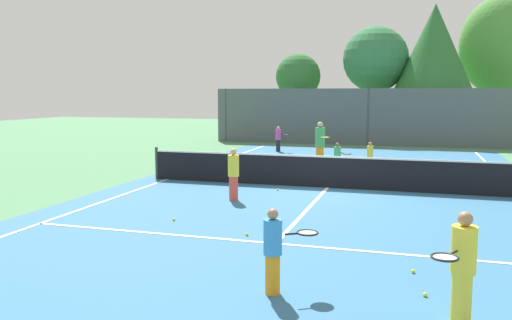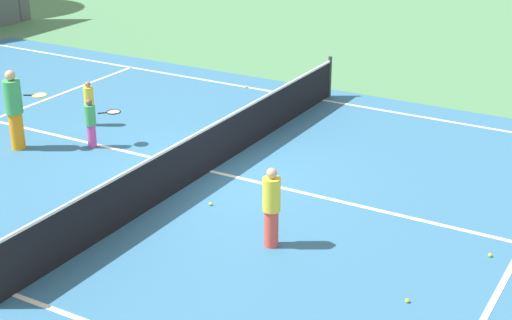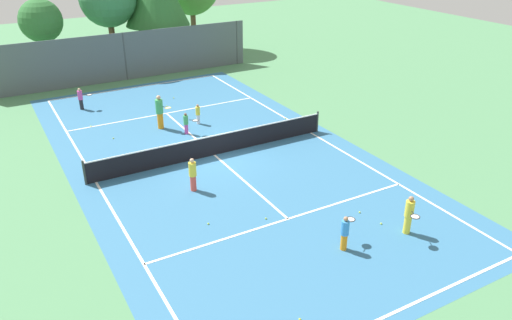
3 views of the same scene
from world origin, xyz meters
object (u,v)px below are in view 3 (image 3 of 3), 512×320
player_5 (193,174)px  tennis_ball_11 (300,319)px  tennis_ball_6 (276,133)px  tennis_ball_10 (208,224)px  player_6 (187,123)px  player_2 (409,215)px  tennis_ball_0 (91,126)px  player_0 (81,98)px  tennis_ball_4 (286,118)px  tennis_ball_5 (381,224)px  tennis_ball_3 (266,218)px  tennis_ball_9 (360,212)px  player_3 (160,112)px  tennis_ball_7 (113,138)px  player_1 (345,232)px  player_4 (198,114)px  tennis_ball_2 (167,106)px  tennis_ball_8 (174,98)px  tennis_ball_1 (195,168)px

player_5 → tennis_ball_11: bearing=-92.4°
tennis_ball_6 → tennis_ball_10: 8.95m
player_6 → player_2: bearing=-75.0°
player_5 → tennis_ball_0: 9.37m
player_0 → player_5: 12.24m
tennis_ball_4 → tennis_ball_5: (-2.69, -10.68, 0.00)m
tennis_ball_10 → tennis_ball_3: bearing=-19.8°
tennis_ball_4 → tennis_ball_10: (-8.17, -7.60, 0.00)m
tennis_ball_5 → tennis_ball_11: (-5.28, -2.56, 0.00)m
tennis_ball_9 → player_3: bearing=107.1°
player_5 → tennis_ball_11: player_5 is taller
tennis_ball_7 → player_2: bearing=-63.3°
player_0 → tennis_ball_4: (9.46, -7.13, -0.63)m
player_1 → tennis_ball_9: bearing=37.5°
player_4 → tennis_ball_6: 4.39m
player_2 → player_5: player_2 is taller
tennis_ball_2 → player_5: bearing=-104.4°
player_4 → tennis_ball_8: player_4 is taller
tennis_ball_7 → tennis_ball_11: 15.21m
player_4 → player_5: 7.39m
tennis_ball_3 → tennis_ball_7: size_ratio=1.00×
tennis_ball_9 → tennis_ball_10: 5.71m
player_2 → tennis_ball_5: (-0.40, 0.86, -0.73)m
player_2 → tennis_ball_1: bearing=118.6°
tennis_ball_1 → tennis_ball_9: (3.96, -6.47, 0.00)m
tennis_ball_3 → tennis_ball_7: same height
tennis_ball_3 → player_6: bearing=86.2°
player_2 → tennis_ball_1: 9.49m
tennis_ball_4 → tennis_ball_5: 11.02m
tennis_ball_7 → tennis_ball_2: bearing=38.6°
tennis_ball_8 → tennis_ball_10: (-4.03, -13.96, 0.00)m
tennis_ball_5 → tennis_ball_7: (-6.38, 12.61, 0.00)m
tennis_ball_1 → tennis_ball_8: same height
tennis_ball_2 → tennis_ball_3: size_ratio=1.00×
player_5 → tennis_ball_1: 2.05m
player_1 → tennis_ball_8: bearing=87.8°
tennis_ball_0 → tennis_ball_6: 9.87m
tennis_ball_0 → tennis_ball_4: (9.68, -4.14, 0.00)m
tennis_ball_7 → tennis_ball_8: (4.93, 4.44, 0.00)m
player_3 → player_6: 1.70m
tennis_ball_4 → tennis_ball_8: size_ratio=1.00×
player_2 → tennis_ball_8: size_ratio=22.32×
player_4 → tennis_ball_3: (-1.66, -10.04, -0.53)m
tennis_ball_0 → tennis_ball_6: bearing=-35.0°
player_4 → tennis_ball_9: 11.54m
tennis_ball_4 → tennis_ball_1: bearing=-154.7°
tennis_ball_6 → tennis_ball_7: (-7.48, 3.45, 0.00)m
player_6 → tennis_ball_2: (0.54, 4.45, -0.56)m
player_2 → tennis_ball_11: size_ratio=22.32×
player_1 → player_3: size_ratio=0.71×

